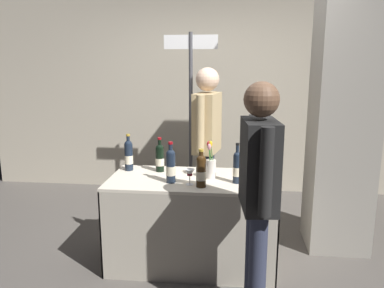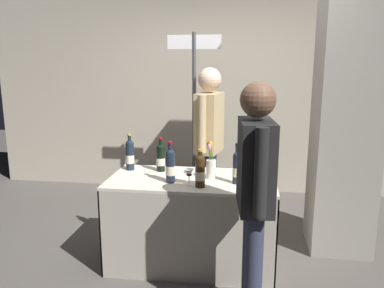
{
  "view_description": "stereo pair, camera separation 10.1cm",
  "coord_description": "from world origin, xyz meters",
  "px_view_note": "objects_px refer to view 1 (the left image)",
  "views": [
    {
      "loc": [
        0.34,
        -3.14,
        1.76
      ],
      "look_at": [
        0.0,
        0.0,
        1.08
      ],
      "focal_mm": 36.12,
      "sensor_mm": 36.0,
      "label": 1
    },
    {
      "loc": [
        0.44,
        -3.13,
        1.76
      ],
      "look_at": [
        0.0,
        0.0,
        1.08
      ],
      "focal_mm": 36.12,
      "sensor_mm": 36.0,
      "label": 2
    }
  ],
  "objects_px": {
    "tasting_table": "(192,206)",
    "booth_signpost": "(191,105)",
    "wine_glass_near_vendor": "(189,173)",
    "vendor_presenter": "(207,135)",
    "display_bottle_0": "(160,157)",
    "featured_wine_bottle": "(171,165)",
    "taster_foreground_right": "(258,183)",
    "flower_vase": "(211,165)",
    "concrete_pillar": "(346,83)"
  },
  "relations": [
    {
      "from": "concrete_pillar",
      "to": "vendor_presenter",
      "type": "bearing_deg",
      "value": 170.76
    },
    {
      "from": "vendor_presenter",
      "to": "booth_signpost",
      "type": "height_order",
      "value": "booth_signpost"
    },
    {
      "from": "tasting_table",
      "to": "display_bottle_0",
      "type": "relative_size",
      "value": 4.53
    },
    {
      "from": "vendor_presenter",
      "to": "taster_foreground_right",
      "type": "bearing_deg",
      "value": 28.72
    },
    {
      "from": "featured_wine_bottle",
      "to": "taster_foreground_right",
      "type": "distance_m",
      "value": 0.89
    },
    {
      "from": "vendor_presenter",
      "to": "tasting_table",
      "type": "bearing_deg",
      "value": 5.5
    },
    {
      "from": "featured_wine_bottle",
      "to": "vendor_presenter",
      "type": "distance_m",
      "value": 0.87
    },
    {
      "from": "featured_wine_bottle",
      "to": "booth_signpost",
      "type": "distance_m",
      "value": 1.35
    },
    {
      "from": "wine_glass_near_vendor",
      "to": "display_bottle_0",
      "type": "bearing_deg",
      "value": 131.18
    },
    {
      "from": "flower_vase",
      "to": "taster_foreground_right",
      "type": "height_order",
      "value": "taster_foreground_right"
    },
    {
      "from": "vendor_presenter",
      "to": "taster_foreground_right",
      "type": "xyz_separation_m",
      "value": [
        0.44,
        -1.42,
        -0.04
      ]
    },
    {
      "from": "concrete_pillar",
      "to": "flower_vase",
      "type": "relative_size",
      "value": 9.58
    },
    {
      "from": "display_bottle_0",
      "to": "featured_wine_bottle",
      "type": "bearing_deg",
      "value": -64.29
    },
    {
      "from": "tasting_table",
      "to": "display_bottle_0",
      "type": "height_order",
      "value": "display_bottle_0"
    },
    {
      "from": "tasting_table",
      "to": "featured_wine_bottle",
      "type": "relative_size",
      "value": 4.14
    },
    {
      "from": "tasting_table",
      "to": "featured_wine_bottle",
      "type": "height_order",
      "value": "featured_wine_bottle"
    },
    {
      "from": "vendor_presenter",
      "to": "taster_foreground_right",
      "type": "height_order",
      "value": "vendor_presenter"
    },
    {
      "from": "booth_signpost",
      "to": "taster_foreground_right",
      "type": "bearing_deg",
      "value": -70.9
    },
    {
      "from": "wine_glass_near_vendor",
      "to": "booth_signpost",
      "type": "bearing_deg",
      "value": 95.88
    },
    {
      "from": "wine_glass_near_vendor",
      "to": "booth_signpost",
      "type": "height_order",
      "value": "booth_signpost"
    },
    {
      "from": "wine_glass_near_vendor",
      "to": "vendor_presenter",
      "type": "relative_size",
      "value": 0.08
    },
    {
      "from": "display_bottle_0",
      "to": "flower_vase",
      "type": "height_order",
      "value": "flower_vase"
    },
    {
      "from": "taster_foreground_right",
      "to": "booth_signpost",
      "type": "height_order",
      "value": "booth_signpost"
    },
    {
      "from": "concrete_pillar",
      "to": "booth_signpost",
      "type": "xyz_separation_m",
      "value": [
        -1.48,
        0.67,
        -0.29
      ]
    },
    {
      "from": "vendor_presenter",
      "to": "featured_wine_bottle",
      "type": "bearing_deg",
      "value": -4.14
    },
    {
      "from": "display_bottle_0",
      "to": "booth_signpost",
      "type": "relative_size",
      "value": 0.15
    },
    {
      "from": "flower_vase",
      "to": "booth_signpost",
      "type": "height_order",
      "value": "booth_signpost"
    },
    {
      "from": "concrete_pillar",
      "to": "taster_foreground_right",
      "type": "distance_m",
      "value": 1.58
    },
    {
      "from": "flower_vase",
      "to": "vendor_presenter",
      "type": "relative_size",
      "value": 0.19
    },
    {
      "from": "tasting_table",
      "to": "vendor_presenter",
      "type": "relative_size",
      "value": 0.83
    },
    {
      "from": "concrete_pillar",
      "to": "vendor_presenter",
      "type": "xyz_separation_m",
      "value": [
        -1.27,
        0.21,
        -0.55
      ]
    },
    {
      "from": "featured_wine_bottle",
      "to": "wine_glass_near_vendor",
      "type": "bearing_deg",
      "value": -14.04
    },
    {
      "from": "featured_wine_bottle",
      "to": "taster_foreground_right",
      "type": "xyz_separation_m",
      "value": [
        0.67,
        -0.58,
        0.06
      ]
    },
    {
      "from": "flower_vase",
      "to": "taster_foreground_right",
      "type": "distance_m",
      "value": 0.83
    },
    {
      "from": "tasting_table",
      "to": "display_bottle_0",
      "type": "bearing_deg",
      "value": 149.58
    },
    {
      "from": "tasting_table",
      "to": "wine_glass_near_vendor",
      "type": "relative_size",
      "value": 10.98
    },
    {
      "from": "flower_vase",
      "to": "tasting_table",
      "type": "bearing_deg",
      "value": -170.5
    },
    {
      "from": "booth_signpost",
      "to": "concrete_pillar",
      "type": "bearing_deg",
      "value": -24.27
    },
    {
      "from": "concrete_pillar",
      "to": "featured_wine_bottle",
      "type": "relative_size",
      "value": 9.18
    },
    {
      "from": "wine_glass_near_vendor",
      "to": "booth_signpost",
      "type": "distance_m",
      "value": 1.41
    },
    {
      "from": "tasting_table",
      "to": "flower_vase",
      "type": "height_order",
      "value": "flower_vase"
    },
    {
      "from": "featured_wine_bottle",
      "to": "wine_glass_near_vendor",
      "type": "xyz_separation_m",
      "value": [
        0.16,
        -0.04,
        -0.05
      ]
    },
    {
      "from": "tasting_table",
      "to": "flower_vase",
      "type": "xyz_separation_m",
      "value": [
        0.16,
        0.03,
        0.36
      ]
    },
    {
      "from": "tasting_table",
      "to": "booth_signpost",
      "type": "bearing_deg",
      "value": 96.85
    },
    {
      "from": "featured_wine_bottle",
      "to": "vendor_presenter",
      "type": "relative_size",
      "value": 0.2
    },
    {
      "from": "wine_glass_near_vendor",
      "to": "vendor_presenter",
      "type": "height_order",
      "value": "vendor_presenter"
    },
    {
      "from": "tasting_table",
      "to": "vendor_presenter",
      "type": "xyz_separation_m",
      "value": [
        0.08,
        0.71,
        0.49
      ]
    },
    {
      "from": "taster_foreground_right",
      "to": "wine_glass_near_vendor",
      "type": "bearing_deg",
      "value": 37.82
    },
    {
      "from": "display_bottle_0",
      "to": "wine_glass_near_vendor",
      "type": "xyz_separation_m",
      "value": [
        0.31,
        -0.35,
        -0.04
      ]
    },
    {
      "from": "tasting_table",
      "to": "display_bottle_0",
      "type": "xyz_separation_m",
      "value": [
        -0.31,
        0.18,
        0.38
      ]
    }
  ]
}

